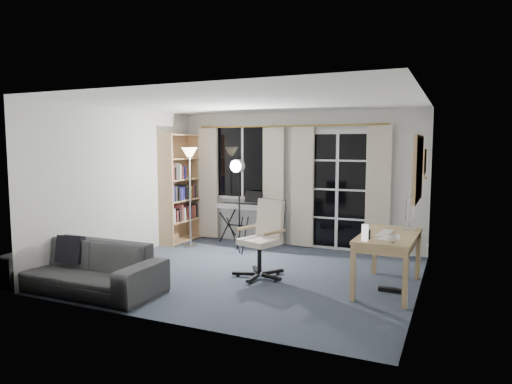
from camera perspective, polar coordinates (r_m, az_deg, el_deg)
floor at (r=6.57m, az=-0.70°, el=-10.20°), size 4.50×4.00×0.02m
window at (r=8.56m, az=-1.60°, el=3.78°), size 1.20×0.08×1.40m
french_door at (r=7.98m, az=10.15°, el=0.13°), size 1.32×0.09×2.11m
curtains at (r=8.14m, az=3.93°, el=0.81°), size 3.60×0.07×2.13m
bookshelf at (r=8.62m, az=-9.73°, el=0.14°), size 0.35×0.95×2.03m
torchiere_lamp at (r=8.13m, az=-8.30°, el=3.09°), size 0.37×0.37×1.77m
keyboard_piano at (r=8.26m, az=-0.63°, el=-1.93°), size 1.27×0.65×0.91m
studio_light at (r=7.56m, az=-2.28°, el=1.90°), size 0.30×0.32×1.61m
office_chair at (r=6.32m, az=1.20°, el=-4.95°), size 0.74×0.74×1.06m
desk at (r=5.96m, az=16.25°, el=-5.89°), size 0.70×1.34×0.71m
monitor at (r=6.32m, az=18.66°, el=-2.04°), size 0.17×0.51×0.44m
desk_clutter at (r=5.77m, az=15.31°, el=-6.91°), size 0.43×0.80×0.89m
mug at (r=5.44m, az=16.63°, el=-5.47°), size 0.12×0.09×0.12m
wall_mirror at (r=5.42m, az=19.55°, el=2.79°), size 0.04×0.94×0.74m
framed_print at (r=6.31m, az=20.26°, el=3.60°), size 0.03×0.42×0.32m
wall_shelf at (r=6.82m, az=19.91°, el=2.14°), size 0.16×0.30×0.18m
sofa at (r=6.12m, az=-20.93°, el=-7.79°), size 2.07×0.61×0.81m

